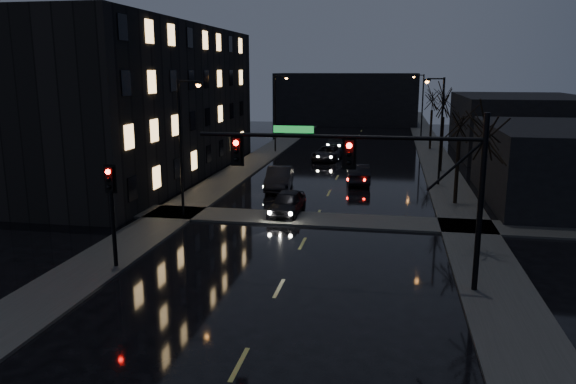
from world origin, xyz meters
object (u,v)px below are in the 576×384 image
at_px(oncoming_car_c, 327,153).
at_px(lead_car, 358,174).
at_px(oncoming_car_a, 287,203).
at_px(oncoming_car_d, 336,142).
at_px(oncoming_car_b, 279,178).

bearing_deg(oncoming_car_c, lead_car, -63.91).
bearing_deg(oncoming_car_a, lead_car, 73.69).
relative_size(oncoming_car_d, lead_car, 1.06).
height_order(oncoming_car_a, oncoming_car_b, oncoming_car_b).
height_order(oncoming_car_a, oncoming_car_d, oncoming_car_a).
bearing_deg(oncoming_car_d, oncoming_car_b, -98.20).
xyz_separation_m(oncoming_car_a, oncoming_car_c, (0.00, 21.14, -0.05)).
bearing_deg(oncoming_car_d, oncoming_car_a, -93.33).
height_order(oncoming_car_a, oncoming_car_c, oncoming_car_a).
distance_m(oncoming_car_a, oncoming_car_d, 29.35).
distance_m(oncoming_car_c, lead_car, 11.35).
height_order(oncoming_car_b, lead_car, oncoming_car_b).
bearing_deg(lead_car, oncoming_car_a, 64.23).
xyz_separation_m(oncoming_car_b, lead_car, (5.50, 3.28, -0.06)).
height_order(oncoming_car_a, lead_car, lead_car).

